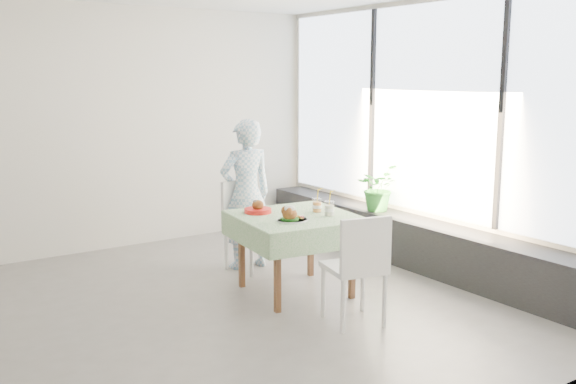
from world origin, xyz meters
TOP-DOWN VIEW (x-y plane):
  - floor at (0.00, 0.00)m, footprint 6.00×6.00m
  - wall_back at (0.00, 2.50)m, footprint 6.00×0.02m
  - wall_front at (0.00, -2.50)m, footprint 6.00×0.02m
  - wall_right at (3.00, 0.00)m, footprint 0.02×5.00m
  - window_pane at (2.97, 0.00)m, footprint 0.01×4.80m
  - window_ledge at (2.80, 0.00)m, footprint 0.40×4.80m
  - cafe_table at (1.25, -0.00)m, footprint 1.15×1.15m
  - chair_far at (1.28, 0.88)m, footprint 0.53×0.53m
  - chair_near at (1.22, -0.89)m, footprint 0.52×0.52m
  - diner at (1.28, 0.96)m, footprint 0.61×0.43m
  - main_dish at (1.07, -0.19)m, footprint 0.29×0.29m
  - juice_cup_orange at (1.50, 0.00)m, footprint 0.09×0.09m
  - juice_cup_lemonade at (1.49, -0.19)m, footprint 0.10×0.10m
  - second_dish at (1.02, 0.28)m, footprint 0.26×0.26m
  - potted_plant at (2.78, 0.59)m, footprint 0.62×0.60m

SIDE VIEW (x-z plane):
  - floor at x=0.00m, z-range 0.00..0.00m
  - window_ledge at x=2.80m, z-range 0.00..0.50m
  - chair_near at x=1.22m, z-range -0.18..0.75m
  - chair_far at x=1.28m, z-range -0.18..0.75m
  - cafe_table at x=1.25m, z-range 0.09..0.83m
  - potted_plant at x=2.78m, z-range 0.50..1.03m
  - second_dish at x=1.02m, z-range 0.72..0.84m
  - diner at x=1.28m, z-range 0.00..1.57m
  - main_dish at x=1.07m, z-range 0.72..0.87m
  - juice_cup_orange at x=1.50m, z-range 0.67..0.93m
  - juice_cup_lemonade at x=1.49m, z-range 0.67..0.94m
  - wall_back at x=0.00m, z-range 0.00..2.80m
  - wall_front at x=0.00m, z-range 0.00..2.80m
  - wall_right at x=3.00m, z-range 0.00..2.80m
  - window_pane at x=2.97m, z-range 0.56..2.74m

